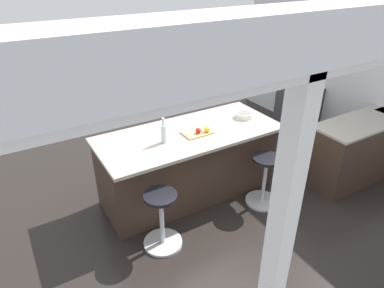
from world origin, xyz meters
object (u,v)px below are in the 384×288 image
(oven_range, at_px, (298,110))
(apple_yellow, at_px, (207,129))
(stool_by_window, at_px, (264,182))
(stool_middle, at_px, (162,221))
(cutting_board, at_px, (197,133))
(water_bottle, at_px, (164,133))
(kitchen_island, at_px, (188,163))
(apple_red, at_px, (198,131))
(fruit_bowl, at_px, (244,115))

(oven_range, bearing_deg, apple_yellow, 17.80)
(stool_by_window, distance_m, apple_yellow, 1.03)
(stool_middle, distance_m, cutting_board, 1.17)
(water_bottle, bearing_deg, oven_range, -166.35)
(stool_by_window, xyz_separation_m, stool_middle, (1.48, 0.00, 0.00))
(stool_by_window, bearing_deg, water_bottle, -26.49)
(kitchen_island, height_order, water_bottle, water_bottle)
(kitchen_island, bearing_deg, oven_range, -166.83)
(apple_red, distance_m, water_bottle, 0.46)
(apple_red, distance_m, fruit_bowl, 0.81)
(cutting_board, distance_m, apple_red, 0.06)
(fruit_bowl, bearing_deg, water_bottle, 3.66)
(oven_range, bearing_deg, fruit_bowl, 20.07)
(stool_middle, relative_size, cutting_board, 1.91)
(stool_by_window, height_order, cutting_board, cutting_board)
(stool_middle, xyz_separation_m, cutting_board, (-0.80, -0.57, 0.64))
(oven_range, relative_size, apple_red, 12.25)
(oven_range, relative_size, water_bottle, 2.79)
(oven_range, relative_size, cutting_board, 2.42)
(stool_by_window, distance_m, stool_middle, 1.48)
(stool_middle, bearing_deg, stool_by_window, 180.00)
(kitchen_island, bearing_deg, fruit_bowl, 177.34)
(water_bottle, bearing_deg, apple_red, 175.33)
(apple_red, bearing_deg, cutting_board, -101.02)
(oven_range, xyz_separation_m, stool_by_window, (1.95, 1.32, -0.11))
(fruit_bowl, bearing_deg, oven_range, -159.93)
(oven_range, xyz_separation_m, water_bottle, (3.09, 0.75, 0.64))
(apple_red, bearing_deg, oven_range, -163.38)
(kitchen_island, height_order, apple_yellow, apple_yellow)
(stool_middle, relative_size, water_bottle, 2.21)
(kitchen_island, height_order, apple_red, apple_red)
(cutting_board, relative_size, water_bottle, 1.15)
(oven_range, relative_size, stool_by_window, 1.27)
(stool_middle, xyz_separation_m, apple_yellow, (-0.91, -0.51, 0.69))
(cutting_board, bearing_deg, apple_yellow, 149.36)
(oven_range, xyz_separation_m, stool_middle, (3.43, 1.32, -0.11))
(stool_by_window, distance_m, water_bottle, 1.47)
(stool_middle, height_order, fruit_bowl, fruit_bowl)
(cutting_board, bearing_deg, apple_red, 78.98)
(stool_middle, height_order, apple_yellow, apple_yellow)
(cutting_board, xyz_separation_m, apple_yellow, (-0.11, 0.06, 0.05))
(water_bottle, bearing_deg, stool_middle, 58.87)
(stool_by_window, relative_size, fruit_bowl, 3.09)
(stool_by_window, bearing_deg, fruit_bowl, -100.51)
(oven_range, relative_size, kitchen_island, 0.37)
(apple_yellow, xyz_separation_m, apple_red, (0.11, -0.02, -0.00))
(apple_red, relative_size, fruit_bowl, 0.32)
(stool_by_window, distance_m, fruit_bowl, 0.94)
(stool_middle, bearing_deg, apple_yellow, -150.86)
(oven_range, xyz_separation_m, cutting_board, (2.63, 0.75, 0.53))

